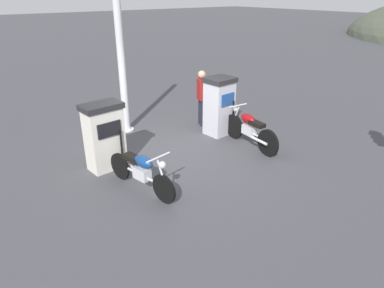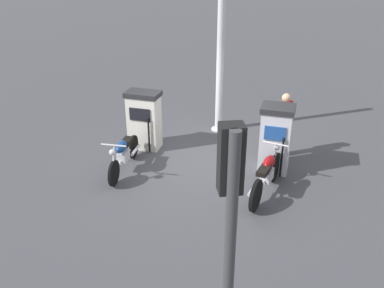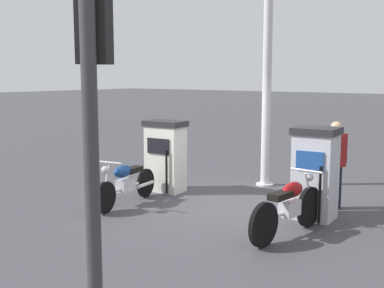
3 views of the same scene
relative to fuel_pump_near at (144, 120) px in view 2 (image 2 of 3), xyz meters
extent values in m
plane|color=#424247|center=(0.32, 1.68, -0.77)|extent=(120.00, 120.00, 0.00)
cube|color=silver|center=(0.00, 0.00, -0.07)|extent=(0.55, 0.81, 1.40)
cube|color=black|center=(0.25, 0.02, 0.23)|extent=(0.07, 0.54, 0.32)
cube|color=#262628|center=(0.00, 0.00, 0.68)|extent=(0.60, 0.90, 0.12)
cylinder|color=black|center=(0.27, 0.26, -0.28)|extent=(0.05, 0.05, 0.91)
cube|color=silver|center=(0.00, 3.36, -0.04)|extent=(0.64, 0.71, 1.47)
cube|color=#1E478C|center=(0.30, 3.38, 0.29)|extent=(0.07, 0.47, 0.32)
cube|color=#262628|center=(0.00, 3.36, 0.76)|extent=(0.70, 0.79, 0.12)
cylinder|color=black|center=(0.32, 3.58, -0.26)|extent=(0.05, 0.05, 0.95)
cylinder|color=black|center=(1.97, 0.25, -0.48)|extent=(0.58, 0.16, 0.58)
cylinder|color=black|center=(0.64, 0.01, -0.48)|extent=(0.58, 0.16, 0.58)
cube|color=silver|center=(1.35, 0.14, -0.38)|extent=(0.39, 0.26, 0.24)
cylinder|color=silver|center=(1.30, 0.13, -0.43)|extent=(1.00, 0.23, 0.05)
ellipsoid|color=navy|center=(1.42, 0.15, -0.10)|extent=(0.51, 0.30, 0.24)
cube|color=black|center=(1.09, 0.09, -0.13)|extent=(0.47, 0.27, 0.10)
cylinder|color=silver|center=(1.93, 0.24, -0.18)|extent=(0.26, 0.09, 0.57)
cylinder|color=silver|center=(1.85, 0.23, 0.14)|extent=(0.13, 0.56, 0.04)
sphere|color=silver|center=(1.95, 0.24, 0.02)|extent=(0.16, 0.16, 0.14)
cylinder|color=silver|center=(0.82, 0.16, -0.46)|extent=(0.55, 0.17, 0.07)
cylinder|color=black|center=(0.49, 3.48, -0.44)|extent=(0.67, 0.13, 0.67)
cylinder|color=black|center=(1.79, 3.36, -0.44)|extent=(0.67, 0.13, 0.67)
cube|color=silver|center=(1.09, 3.42, -0.34)|extent=(0.38, 0.23, 0.24)
cylinder|color=silver|center=(1.14, 3.42, -0.39)|extent=(0.98, 0.14, 0.05)
ellipsoid|color=maroon|center=(1.02, 3.43, -0.06)|extent=(0.50, 0.26, 0.24)
cube|color=black|center=(1.36, 3.40, -0.09)|extent=(0.46, 0.24, 0.10)
cylinder|color=silver|center=(0.53, 3.47, -0.14)|extent=(0.26, 0.06, 0.57)
cylinder|color=silver|center=(0.61, 3.47, 0.18)|extent=(0.09, 0.56, 0.04)
sphere|color=silver|center=(0.51, 3.48, 0.06)|extent=(0.15, 0.15, 0.14)
cylinder|color=silver|center=(1.58, 3.26, -0.42)|extent=(0.55, 0.12, 0.07)
cylinder|color=#1E1E2D|center=(-0.90, 3.43, -0.37)|extent=(0.17, 0.17, 0.79)
cylinder|color=#1E1E2D|center=(-0.72, 3.36, -0.37)|extent=(0.17, 0.17, 0.79)
cube|color=maroon|center=(-0.81, 3.40, 0.32)|extent=(0.41, 0.32, 0.59)
cylinder|color=maroon|center=(-1.03, 3.49, 0.35)|extent=(0.12, 0.12, 0.56)
cylinder|color=maroon|center=(-0.59, 3.30, 0.35)|extent=(0.12, 0.12, 0.56)
sphere|color=tan|center=(-0.81, 3.40, 0.75)|extent=(0.29, 0.29, 0.22)
cylinder|color=#38383A|center=(5.39, 3.84, 0.86)|extent=(0.16, 0.16, 3.26)
cube|color=black|center=(5.27, 3.77, 2.13)|extent=(0.29, 0.31, 0.72)
sphere|color=red|center=(5.18, 3.72, 2.35)|extent=(0.20, 0.20, 0.15)
sphere|color=orange|center=(5.18, 3.72, 2.13)|extent=(0.20, 0.20, 0.15)
sphere|color=green|center=(5.18, 3.72, 1.91)|extent=(0.20, 0.20, 0.15)
cylinder|color=silver|center=(-1.78, 1.42, 1.34)|extent=(0.20, 0.20, 4.22)
cylinder|color=silver|center=(-1.78, 1.42, -0.75)|extent=(0.40, 0.40, 0.04)
camera|label=1|loc=(6.68, -2.71, 2.93)|focal=32.18mm
camera|label=2|loc=(8.70, 4.71, 3.97)|focal=38.83mm
camera|label=3|loc=(7.83, 6.63, 1.69)|focal=45.77mm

